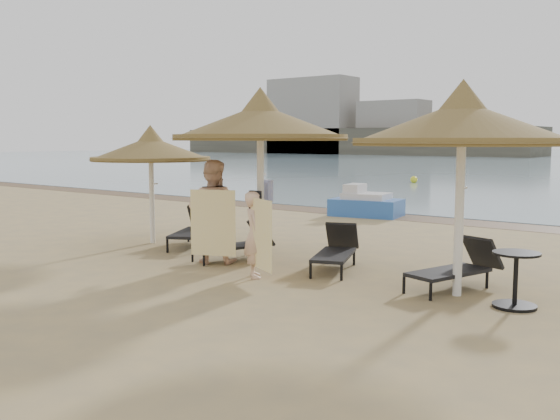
% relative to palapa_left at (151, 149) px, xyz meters
% --- Properties ---
extents(ground, '(160.00, 160.00, 0.00)m').
position_rel_palapa_left_xyz_m(ground, '(3.03, -1.65, -2.10)').
color(ground, tan).
rests_on(ground, ground).
extents(wet_sand_strip, '(200.00, 1.60, 0.01)m').
position_rel_palapa_left_xyz_m(wet_sand_strip, '(3.03, 7.75, -2.10)').
color(wet_sand_strip, brown).
rests_on(wet_sand_strip, ground).
extents(far_shore, '(150.00, 54.80, 12.00)m').
position_rel_palapa_left_xyz_m(far_shore, '(-22.08, 76.17, 0.81)').
color(far_shore, '#555141').
rests_on(far_shore, ground).
extents(palapa_left, '(2.66, 2.66, 2.64)m').
position_rel_palapa_left_xyz_m(palapa_left, '(0.00, 0.00, 0.00)').
color(palapa_left, white).
rests_on(palapa_left, ground).
extents(palapa_center, '(3.32, 3.32, 3.29)m').
position_rel_palapa_left_xyz_m(palapa_center, '(3.29, -0.17, 0.52)').
color(palapa_center, white).
rests_on(palapa_center, ground).
extents(palapa_right, '(3.22, 3.22, 3.19)m').
position_rel_palapa_left_xyz_m(palapa_right, '(7.26, -0.40, 0.44)').
color(palapa_right, white).
rests_on(palapa_right, ground).
extents(lounger_far_left, '(1.40, 1.92, 0.83)m').
position_rel_palapa_left_xyz_m(lounger_far_left, '(0.95, 0.39, -1.73)').
color(lounger_far_left, black).
rests_on(lounger_far_left, ground).
extents(lounger_near_left, '(1.00, 1.67, 0.71)m').
position_rel_palapa_left_xyz_m(lounger_near_left, '(2.78, -0.27, -1.78)').
color(lounger_near_left, black).
rests_on(lounger_near_left, ground).
extents(lounger_near_right, '(1.18, 1.83, 0.78)m').
position_rel_palapa_left_xyz_m(lounger_near_right, '(4.78, 0.16, -1.75)').
color(lounger_near_right, black).
rests_on(lounger_near_right, ground).
extents(lounger_far_right, '(1.06, 1.82, 0.78)m').
position_rel_palapa_left_xyz_m(lounger_far_right, '(7.11, 0.04, -1.75)').
color(lounger_far_right, black).
rests_on(lounger_far_right, ground).
extents(side_table, '(0.64, 0.64, 0.78)m').
position_rel_palapa_left_xyz_m(side_table, '(8.15, -0.56, -1.74)').
color(side_table, black).
rests_on(side_table, ground).
extents(person_left, '(1.23, 1.08, 2.26)m').
position_rel_palapa_left_xyz_m(person_left, '(2.64, -0.82, -0.97)').
color(person_left, '#E3B18C').
rests_on(person_left, ground).
extents(person_right, '(0.91, 0.90, 1.69)m').
position_rel_palapa_left_xyz_m(person_right, '(4.07, -1.30, -1.26)').
color(person_right, '#E3B18C').
rests_on(person_right, ground).
extents(towel_left, '(0.79, 0.35, 1.20)m').
position_rel_palapa_left_xyz_m(towel_left, '(2.99, -1.17, -1.28)').
color(towel_left, yellow).
rests_on(towel_left, ground).
extents(towel_right, '(0.74, 0.38, 1.15)m').
position_rel_palapa_left_xyz_m(towel_right, '(4.42, -1.55, -1.31)').
color(towel_right, yellow).
rests_on(towel_right, ground).
extents(bag_patterned, '(0.34, 0.22, 0.41)m').
position_rel_palapa_left_xyz_m(bag_patterned, '(3.29, 0.01, -0.75)').
color(bag_patterned, white).
rests_on(bag_patterned, ground).
extents(bag_dark, '(0.25, 0.09, 0.35)m').
position_rel_palapa_left_xyz_m(bag_dark, '(3.29, -0.33, -0.91)').
color(bag_dark, black).
rests_on(bag_dark, ground).
extents(pedal_boat, '(2.25, 1.56, 0.97)m').
position_rel_palapa_left_xyz_m(pedal_boat, '(1.30, 7.29, -1.74)').
color(pedal_boat, '#2D5FB4').
rests_on(pedal_boat, ground).
extents(buoy_left, '(0.38, 0.38, 0.38)m').
position_rel_palapa_left_xyz_m(buoy_left, '(-3.82, 21.39, -1.91)').
color(buoy_left, yellow).
rests_on(buoy_left, ground).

